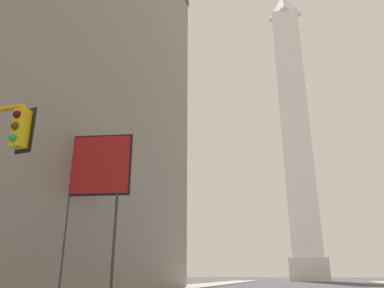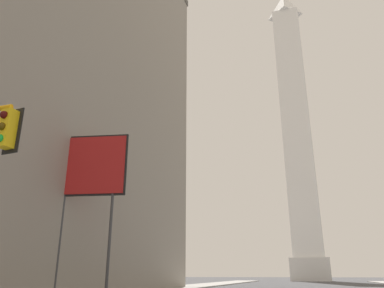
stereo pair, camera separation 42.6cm
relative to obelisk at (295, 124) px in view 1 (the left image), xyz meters
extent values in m
cube|color=silver|center=(0.00, 0.00, -35.46)|extent=(8.56, 8.56, 4.92)
cube|color=white|center=(0.00, 0.00, -0.05)|extent=(6.84, 6.84, 65.90)
pyramid|color=white|center=(0.00, 0.00, 36.66)|extent=(6.84, 6.84, 7.53)
cube|color=yellow|center=(-6.77, -85.03, -32.65)|extent=(0.37, 0.37, 1.10)
cube|color=black|center=(-6.75, -84.85, -32.65)|extent=(0.58, 0.09, 1.32)
sphere|color=#410907|center=(-6.79, -85.22, -32.30)|extent=(0.22, 0.22, 0.22)
sphere|color=#483506|center=(-6.79, -85.22, -32.65)|extent=(0.22, 0.22, 0.22)
sphere|color=green|center=(-6.79, -85.22, -32.99)|extent=(0.22, 0.22, 0.22)
cylinder|color=#3F3F42|center=(-13.83, -72.59, -34.78)|extent=(0.18, 0.18, 6.28)
cylinder|color=#3F3F42|center=(-10.73, -72.00, -34.78)|extent=(0.18, 0.18, 6.28)
cube|color=red|center=(-12.28, -72.29, -29.73)|extent=(4.48, 1.07, 3.81)
cube|color=black|center=(-12.28, -72.29, -29.73)|extent=(4.69, 1.00, 4.05)
camera|label=1|loc=(0.47, -92.76, -36.40)|focal=35.00mm
camera|label=2|loc=(0.88, -92.64, -36.40)|focal=35.00mm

